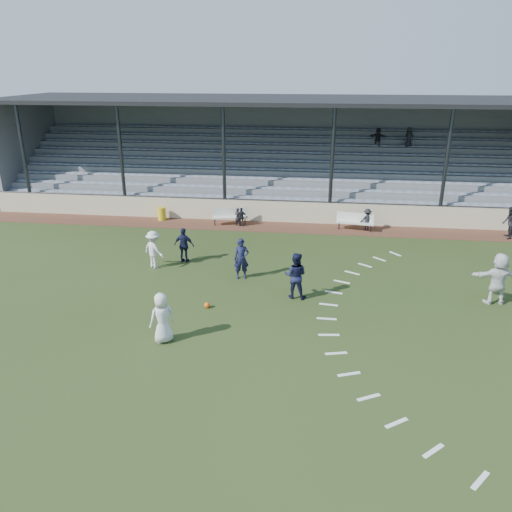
% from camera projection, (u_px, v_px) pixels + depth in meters
% --- Properties ---
extents(ground, '(90.00, 90.00, 0.00)m').
position_uv_depth(ground, '(247.00, 314.00, 17.99)').
color(ground, '#273616').
rests_on(ground, ground).
extents(cinder_track, '(34.00, 2.00, 0.02)m').
position_uv_depth(cinder_track, '(274.00, 227.00, 27.71)').
color(cinder_track, '#4F2C1F').
rests_on(cinder_track, ground).
extents(retaining_wall, '(34.00, 0.18, 1.20)m').
position_uv_depth(retaining_wall, '(276.00, 212.00, 28.48)').
color(retaining_wall, '#C5B897').
rests_on(retaining_wall, ground).
extents(bench_left, '(2.04, 0.94, 0.95)m').
position_uv_depth(bench_left, '(230.00, 215.00, 27.96)').
color(bench_left, silver).
rests_on(bench_left, cinder_track).
extents(bench_right, '(2.04, 0.82, 0.95)m').
position_uv_depth(bench_right, '(355.00, 220.00, 26.98)').
color(bench_right, silver).
rests_on(bench_right, cinder_track).
extents(trash_bin, '(0.46, 0.46, 0.74)m').
position_uv_depth(trash_bin, '(162.00, 214.00, 28.83)').
color(trash_bin, gold).
rests_on(trash_bin, cinder_track).
extents(football, '(0.22, 0.22, 0.22)m').
position_uv_depth(football, '(207.00, 305.00, 18.42)').
color(football, '#DC5A0C').
rests_on(football, ground).
extents(player_white_lead, '(0.98, 0.93, 1.69)m').
position_uv_depth(player_white_lead, '(162.00, 318.00, 15.93)').
color(player_white_lead, silver).
rests_on(player_white_lead, ground).
extents(player_navy_lead, '(0.72, 0.55, 1.75)m').
position_uv_depth(player_navy_lead, '(241.00, 259.00, 20.73)').
color(player_navy_lead, '#131534').
rests_on(player_navy_lead, ground).
extents(player_navy_mid, '(0.95, 0.78, 1.82)m').
position_uv_depth(player_navy_mid, '(295.00, 275.00, 18.98)').
color(player_navy_mid, '#131534').
rests_on(player_navy_mid, ground).
extents(player_white_wing, '(1.25, 1.08, 1.68)m').
position_uv_depth(player_white_wing, '(154.00, 249.00, 21.88)').
color(player_white_wing, silver).
rests_on(player_white_wing, ground).
extents(player_navy_wing, '(0.98, 0.51, 1.60)m').
position_uv_depth(player_navy_wing, '(184.00, 245.00, 22.52)').
color(player_navy_wing, '#131534').
rests_on(player_navy_wing, ground).
extents(player_white_back, '(1.91, 0.79, 2.00)m').
position_uv_depth(player_white_back, '(498.00, 279.00, 18.49)').
color(player_white_back, silver).
rests_on(player_white_back, ground).
extents(official, '(0.72, 0.88, 1.67)m').
position_uv_depth(official, '(510.00, 223.00, 25.59)').
color(official, black).
rests_on(official, cinder_track).
extents(sub_left_near, '(0.43, 0.35, 1.02)m').
position_uv_depth(sub_left_near, '(238.00, 217.00, 27.74)').
color(sub_left_near, black).
rests_on(sub_left_near, cinder_track).
extents(sub_left_far, '(0.62, 0.26, 1.05)m').
position_uv_depth(sub_left_far, '(242.00, 217.00, 27.65)').
color(sub_left_far, black).
rests_on(sub_left_far, cinder_track).
extents(sub_right, '(0.85, 0.60, 1.21)m').
position_uv_depth(sub_right, '(367.00, 220.00, 26.90)').
color(sub_right, black).
rests_on(sub_right, cinder_track).
extents(grandstand, '(34.60, 9.00, 6.61)m').
position_uv_depth(grandstand, '(283.00, 168.00, 32.27)').
color(grandstand, slate).
rests_on(grandstand, ground).
extents(penalty_arc, '(3.89, 14.63, 0.01)m').
position_uv_depth(penalty_arc, '(363.00, 321.00, 17.49)').
color(penalty_arc, white).
rests_on(penalty_arc, ground).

